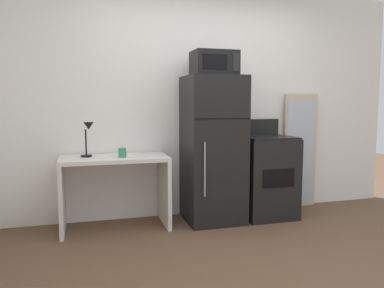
{
  "coord_description": "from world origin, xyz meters",
  "views": [
    {
      "loc": [
        -1.27,
        -2.55,
        1.29
      ],
      "look_at": [
        -0.24,
        1.1,
        0.88
      ],
      "focal_mm": 35.48,
      "sensor_mm": 36.0,
      "label": 1
    }
  ],
  "objects_px": {
    "coffee_mug": "(122,153)",
    "oven_range": "(265,176)",
    "microwave": "(214,63)",
    "desk": "(115,179)",
    "leaning_mirror": "(300,151)",
    "desk_lamp": "(88,133)",
    "refrigerator": "(213,149)"
  },
  "relations": [
    {
      "from": "coffee_mug",
      "to": "leaning_mirror",
      "type": "height_order",
      "value": "leaning_mirror"
    },
    {
      "from": "refrigerator",
      "to": "microwave",
      "type": "relative_size",
      "value": 3.43
    },
    {
      "from": "desk_lamp",
      "to": "leaning_mirror",
      "type": "xyz_separation_m",
      "value": [
        2.54,
        0.2,
        -0.29
      ]
    },
    {
      "from": "microwave",
      "to": "refrigerator",
      "type": "bearing_deg",
      "value": 90.33
    },
    {
      "from": "desk_lamp",
      "to": "leaning_mirror",
      "type": "bearing_deg",
      "value": 4.46
    },
    {
      "from": "oven_range",
      "to": "leaning_mirror",
      "type": "xyz_separation_m",
      "value": [
        0.6,
        0.26,
        0.23
      ]
    },
    {
      "from": "microwave",
      "to": "leaning_mirror",
      "type": "distance_m",
      "value": 1.62
    },
    {
      "from": "desk",
      "to": "oven_range",
      "type": "distance_m",
      "value": 1.7
    },
    {
      "from": "microwave",
      "to": "leaning_mirror",
      "type": "bearing_deg",
      "value": 12.79
    },
    {
      "from": "desk_lamp",
      "to": "microwave",
      "type": "distance_m",
      "value": 1.49
    },
    {
      "from": "desk",
      "to": "refrigerator",
      "type": "distance_m",
      "value": 1.09
    },
    {
      "from": "coffee_mug",
      "to": "oven_range",
      "type": "bearing_deg",
      "value": 2.1
    },
    {
      "from": "desk",
      "to": "microwave",
      "type": "bearing_deg",
      "value": -2.64
    },
    {
      "from": "desk",
      "to": "desk_lamp",
      "type": "height_order",
      "value": "desk_lamp"
    },
    {
      "from": "desk",
      "to": "desk_lamp",
      "type": "distance_m",
      "value": 0.54
    },
    {
      "from": "microwave",
      "to": "coffee_mug",
      "type": "bearing_deg",
      "value": -177.98
    },
    {
      "from": "desk_lamp",
      "to": "refrigerator",
      "type": "height_order",
      "value": "refrigerator"
    },
    {
      "from": "desk",
      "to": "refrigerator",
      "type": "relative_size",
      "value": 0.68
    },
    {
      "from": "coffee_mug",
      "to": "microwave",
      "type": "distance_m",
      "value": 1.34
    },
    {
      "from": "desk_lamp",
      "to": "refrigerator",
      "type": "bearing_deg",
      "value": -2.66
    },
    {
      "from": "microwave",
      "to": "oven_range",
      "type": "height_order",
      "value": "microwave"
    },
    {
      "from": "desk",
      "to": "microwave",
      "type": "xyz_separation_m",
      "value": [
        1.06,
        -0.05,
        1.19
      ]
    },
    {
      "from": "coffee_mug",
      "to": "refrigerator",
      "type": "xyz_separation_m",
      "value": [
        0.98,
        0.06,
        -0.01
      ]
    },
    {
      "from": "desk",
      "to": "coffee_mug",
      "type": "relative_size",
      "value": 11.36
    },
    {
      "from": "desk_lamp",
      "to": "coffee_mug",
      "type": "xyz_separation_m",
      "value": [
        0.33,
        -0.12,
        -0.19
      ]
    },
    {
      "from": "desk_lamp",
      "to": "microwave",
      "type": "xyz_separation_m",
      "value": [
        1.31,
        -0.08,
        0.72
      ]
    },
    {
      "from": "oven_range",
      "to": "microwave",
      "type": "bearing_deg",
      "value": -177.77
    },
    {
      "from": "coffee_mug",
      "to": "leaning_mirror",
      "type": "relative_size",
      "value": 0.07
    },
    {
      "from": "desk_lamp",
      "to": "coffee_mug",
      "type": "relative_size",
      "value": 3.72
    },
    {
      "from": "coffee_mug",
      "to": "oven_range",
      "type": "relative_size",
      "value": 0.09
    },
    {
      "from": "desk",
      "to": "desk_lamp",
      "type": "bearing_deg",
      "value": 172.48
    },
    {
      "from": "leaning_mirror",
      "to": "coffee_mug",
      "type": "bearing_deg",
      "value": -171.92
    }
  ]
}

